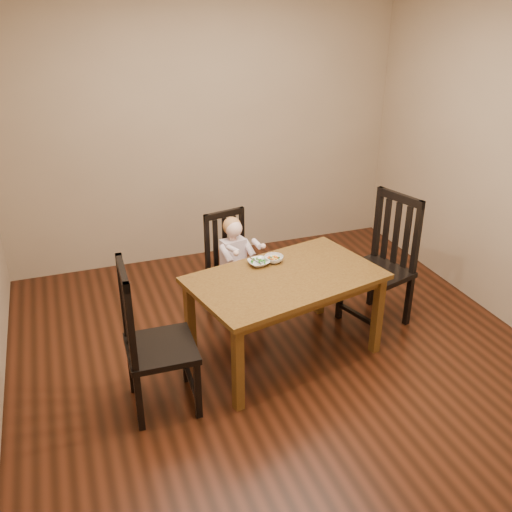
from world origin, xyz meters
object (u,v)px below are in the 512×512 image
object	(u,v)px
chair_child	(232,267)
toddler	(234,257)
bowl_veg	(274,259)
dining_table	(285,286)
bowl_peas	(259,263)
chair_left	(152,342)
chair_right	(382,263)

from	to	relation	value
chair_child	toddler	world-z (taller)	chair_child
bowl_veg	dining_table	bearing A→B (deg)	-91.14
bowl_peas	toddler	bearing A→B (deg)	95.19
chair_left	bowl_peas	world-z (taller)	chair_left
chair_child	toddler	bearing A→B (deg)	90.00
dining_table	bowl_peas	bearing A→B (deg)	117.75
chair_child	bowl_veg	bearing A→B (deg)	97.87
chair_left	toddler	world-z (taller)	chair_left
chair_left	bowl_peas	xyz separation A→B (m)	(0.92, 0.50, 0.19)
dining_table	bowl_peas	distance (m)	0.29
dining_table	chair_right	size ratio (longest dim) A/B	1.38
dining_table	chair_child	xyz separation A→B (m)	(-0.18, 0.76, -0.17)
chair_child	chair_right	distance (m)	1.26
dining_table	chair_left	distance (m)	1.08
chair_left	bowl_peas	bearing A→B (deg)	119.96
bowl_veg	toddler	bearing A→B (deg)	110.60
dining_table	bowl_veg	xyz separation A→B (m)	(0.01, 0.25, 0.10)
chair_left	bowl_veg	size ratio (longest dim) A/B	7.35
chair_right	toddler	size ratio (longest dim) A/B	2.41
chair_left	toddler	size ratio (longest dim) A/B	2.35
dining_table	bowl_peas	size ratio (longest dim) A/B	9.76
dining_table	bowl_peas	world-z (taller)	bowl_peas
chair_right	bowl_veg	world-z (taller)	chair_right
chair_left	chair_right	distance (m)	2.05
bowl_veg	chair_left	bearing A→B (deg)	-154.05
chair_child	bowl_peas	size ratio (longest dim) A/B	5.81
bowl_veg	bowl_peas	bearing A→B (deg)	-173.83
bowl_veg	chair_right	bearing A→B (deg)	-2.39
chair_child	bowl_veg	distance (m)	0.60
dining_table	chair_left	world-z (taller)	chair_left
chair_left	bowl_veg	xyz separation A→B (m)	(1.05, 0.51, 0.19)
dining_table	chair_right	bearing A→B (deg)	12.55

